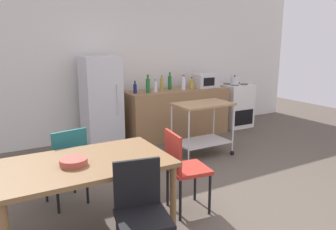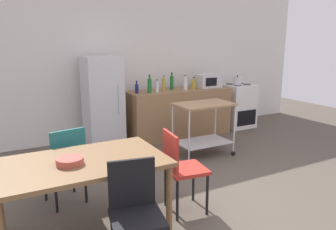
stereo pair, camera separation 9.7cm
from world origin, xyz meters
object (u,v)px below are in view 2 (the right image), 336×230
refrigerator (103,102)px  bottle_soy_sauce (185,84)px  bottle_wine (164,84)px  fruit_bowl (70,161)px  bottle_sesame_oil (157,87)px  bottle_hot_sauce (137,88)px  chair_teal (65,160)px  stove_oven (237,106)px  bottle_olive_oil (150,85)px  bottle_sparkling_water (194,84)px  kettle (237,81)px  kitchen_cart (203,120)px  dining_table (82,169)px  microwave (208,81)px  bottle_soda (172,82)px  chair_red (180,166)px  chair_black (135,209)px

refrigerator → bottle_soy_sauce: 1.57m
bottle_wine → fruit_bowl: bottle_wine is taller
refrigerator → bottle_sesame_oil: size_ratio=6.91×
bottle_hot_sauce → bottle_soy_sauce: (0.96, -0.05, 0.03)m
bottle_sesame_oil → chair_teal: bearing=-139.7°
stove_oven → bottle_sesame_oil: bearing=-176.9°
bottle_olive_oil → bottle_sparkling_water: bottle_olive_oil is taller
bottle_sesame_oil → kettle: bearing=0.2°
kitchen_cart → bottle_sparkling_water: bearing=65.0°
kitchen_cart → bottle_olive_oil: size_ratio=2.84×
dining_table → microwave: (3.09, 2.44, 0.36)m
bottle_olive_oil → bottle_wine: (0.36, 0.16, -0.02)m
bottle_soda → fruit_bowl: (-2.44, -2.58, -0.25)m
bottle_sesame_oil → refrigerator: bearing=168.9°
chair_red → bottle_wine: (1.13, 2.55, 0.50)m
chair_red → bottle_sparkling_water: (1.73, 2.46, 0.47)m
stove_oven → refrigerator: refrigerator is taller
refrigerator → kettle: (2.78, -0.18, 0.23)m
kitchen_cart → bottle_sesame_oil: (-0.29, 1.05, 0.42)m
chair_teal → bottle_hot_sauce: bottle_hot_sauce is taller
bottle_wine → chair_teal: bearing=-140.1°
dining_table → kitchen_cart: kitchen_cart is taller
fruit_bowl → bottle_soy_sauce: bearing=42.4°
stove_oven → bottle_olive_oil: 2.19m
bottle_olive_oil → bottle_wine: bearing=23.6°
chair_black → bottle_soy_sauce: bottle_soy_sauce is taller
bottle_sesame_oil → fruit_bowl: (-2.05, -2.41, -0.21)m
stove_oven → bottle_soda: size_ratio=2.89×
bottle_soy_sauce → kettle: bearing=-0.2°
dining_table → bottle_sparkling_water: 3.68m
chair_red → chair_black: bearing=135.7°
stove_oven → fruit_bowl: 4.74m
fruit_bowl → bottle_hot_sauce: bearing=55.8°
dining_table → fruit_bowl: (-0.11, -0.04, 0.11)m
stove_oven → microwave: 0.99m
dining_table → bottle_wine: size_ratio=5.56×
stove_oven → bottle_sesame_oil: 2.03m
chair_black → bottle_sparkling_water: size_ratio=4.05×
refrigerator → microwave: refrigerator is taller
chair_teal → refrigerator: size_ratio=0.57×
chair_black → bottle_soda: bottle_soda is taller
dining_table → stove_oven: stove_oven is taller
dining_table → bottle_hot_sauce: 2.91m
chair_red → bottle_soda: bearing=-19.8°
bottle_soda → kettle: (1.44, -0.17, -0.03)m
refrigerator → bottle_soda: bearing=-0.6°
chair_red → bottle_olive_oil: bearing=-10.5°
chair_black → bottle_sparkling_water: (2.50, 3.06, 0.47)m
bottle_soda → stove_oven: bearing=-2.5°
chair_black → bottle_wine: 3.72m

